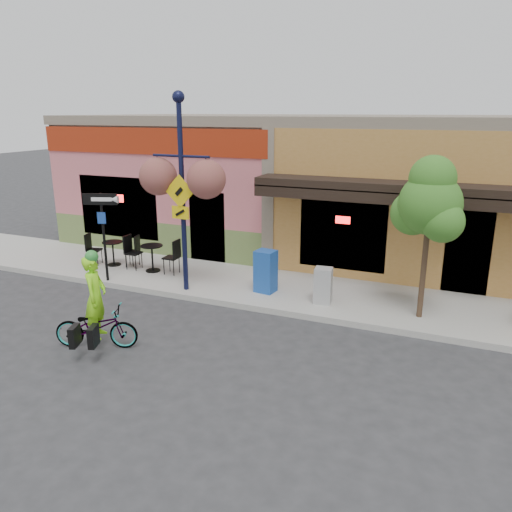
{
  "coord_description": "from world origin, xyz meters",
  "views": [
    {
      "loc": [
        4.18,
        -9.76,
        4.65
      ],
      "look_at": [
        -0.15,
        0.5,
        1.4
      ],
      "focal_mm": 35.0,
      "sensor_mm": 36.0,
      "label": 1
    }
  ],
  "objects": [
    {
      "name": "building",
      "position": [
        0.0,
        7.5,
        2.25
      ],
      "size": [
        18.2,
        8.2,
        4.5
      ],
      "primitive_type": null,
      "color": "#C36068",
      "rests_on": "ground"
    },
    {
      "name": "lamp_post",
      "position": [
        -2.3,
        0.88,
        2.64
      ],
      "size": [
        1.59,
        0.65,
        4.98
      ],
      "primitive_type": null,
      "rotation": [
        0.0,
        0.0,
        -0.01
      ],
      "color": "#101434",
      "rests_on": "sidewalk"
    },
    {
      "name": "bicycle",
      "position": [
        -2.41,
        -2.47,
        0.44
      ],
      "size": [
        1.78,
        1.14,
        0.89
      ],
      "primitive_type": "imported",
      "rotation": [
        0.0,
        0.0,
        1.93
      ],
      "color": "maroon",
      "rests_on": "ground"
    },
    {
      "name": "street_tree",
      "position": [
        3.52,
        1.36,
        1.98
      ],
      "size": [
        1.81,
        1.81,
        3.67
      ],
      "primitive_type": null,
      "rotation": [
        0.0,
        0.0,
        -0.32
      ],
      "color": "#3D7A26",
      "rests_on": "sidewalk"
    },
    {
      "name": "curb",
      "position": [
        0.0,
        0.55,
        0.07
      ],
      "size": [
        24.0,
        0.12,
        0.15
      ],
      "primitive_type": "cube",
      "color": "#A8A59E",
      "rests_on": "ground"
    },
    {
      "name": "one_way_sign",
      "position": [
        -4.66,
        0.66,
        1.36
      ],
      "size": [
        0.94,
        0.5,
        2.42
      ],
      "primitive_type": null,
      "rotation": [
        0.0,
        0.0,
        0.34
      ],
      "color": "black",
      "rests_on": "sidewalk"
    },
    {
      "name": "ground",
      "position": [
        0.0,
        0.0,
        0.0
      ],
      "size": [
        90.0,
        90.0,
        0.0
      ],
      "primitive_type": "plane",
      "color": "#2D2D30",
      "rests_on": "ground"
    },
    {
      "name": "sidewalk",
      "position": [
        0.0,
        2.0,
        0.07
      ],
      "size": [
        24.0,
        3.0,
        0.15
      ],
      "primitive_type": "cube",
      "color": "#9E9B93",
      "rests_on": "ground"
    },
    {
      "name": "cyclist_rider",
      "position": [
        -2.36,
        -2.47,
        0.85
      ],
      "size": [
        0.6,
        0.72,
        1.7
      ],
      "primitive_type": "imported",
      "rotation": [
        0.0,
        0.0,
        1.93
      ],
      "color": "#95FF1A",
      "rests_on": "ground"
    },
    {
      "name": "cafe_set_left",
      "position": [
        -5.4,
        1.87,
        0.63
      ],
      "size": [
        1.74,
        1.17,
        0.96
      ],
      "primitive_type": null,
      "rotation": [
        0.0,
        0.0,
        0.25
      ],
      "color": "black",
      "rests_on": "sidewalk"
    },
    {
      "name": "newspaper_box_grey",
      "position": [
        1.26,
        1.33,
        0.59
      ],
      "size": [
        0.45,
        0.42,
        0.88
      ],
      "primitive_type": null,
      "rotation": [
        0.0,
        0.0,
        0.11
      ],
      "color": "#9D9D9D",
      "rests_on": "sidewalk"
    },
    {
      "name": "cafe_set_right",
      "position": [
        -3.98,
        1.83,
        0.66
      ],
      "size": [
        1.72,
        0.89,
        1.02
      ],
      "primitive_type": null,
      "rotation": [
        0.0,
        0.0,
        0.02
      ],
      "color": "black",
      "rests_on": "sidewalk"
    },
    {
      "name": "newspaper_box_blue",
      "position": [
        -0.32,
        1.53,
        0.7
      ],
      "size": [
        0.54,
        0.5,
        1.09
      ],
      "primitive_type": null,
      "rotation": [
        0.0,
        0.0,
        -0.13
      ],
      "color": "#1A4AA1",
      "rests_on": "sidewalk"
    }
  ]
}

